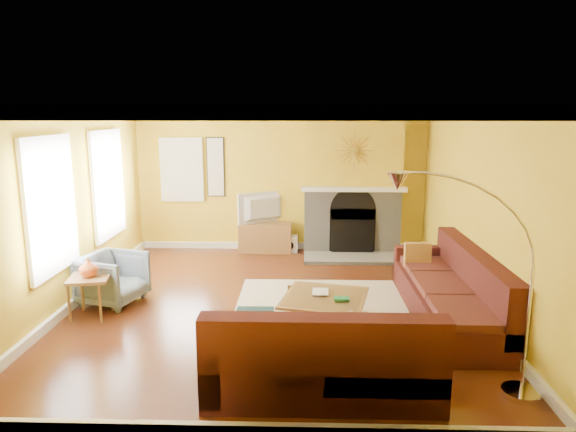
{
  "coord_description": "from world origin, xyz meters",
  "views": [
    {
      "loc": [
        0.42,
        -6.76,
        2.65
      ],
      "look_at": [
        0.21,
        0.4,
        1.18
      ],
      "focal_mm": 32.0,
      "sensor_mm": 36.0,
      "label": 1
    }
  ],
  "objects_px": {
    "coffee_table": "(324,311)",
    "arc_lamp": "(467,289)",
    "sectional_sofa": "(361,296)",
    "side_table": "(91,297)",
    "armchair": "(113,278)",
    "media_console": "(265,237)"
  },
  "relations": [
    {
      "from": "sectional_sofa",
      "to": "side_table",
      "type": "xyz_separation_m",
      "value": [
        -3.47,
        0.34,
        -0.17
      ]
    },
    {
      "from": "sectional_sofa",
      "to": "armchair",
      "type": "relative_size",
      "value": 4.77
    },
    {
      "from": "armchair",
      "to": "sectional_sofa",
      "type": "bearing_deg",
      "value": -87.23
    },
    {
      "from": "coffee_table",
      "to": "armchair",
      "type": "bearing_deg",
      "value": 166.28
    },
    {
      "from": "armchair",
      "to": "side_table",
      "type": "height_order",
      "value": "armchair"
    },
    {
      "from": "coffee_table",
      "to": "side_table",
      "type": "xyz_separation_m",
      "value": [
        -3.04,
        0.2,
        0.08
      ]
    },
    {
      "from": "coffee_table",
      "to": "media_console",
      "type": "height_order",
      "value": "media_console"
    },
    {
      "from": "arc_lamp",
      "to": "media_console",
      "type": "bearing_deg",
      "value": 113.76
    },
    {
      "from": "coffee_table",
      "to": "arc_lamp",
      "type": "height_order",
      "value": "arc_lamp"
    },
    {
      "from": "side_table",
      "to": "arc_lamp",
      "type": "bearing_deg",
      "value": -22.55
    },
    {
      "from": "coffee_table",
      "to": "media_console",
      "type": "bearing_deg",
      "value": 105.98
    },
    {
      "from": "sectional_sofa",
      "to": "coffee_table",
      "type": "height_order",
      "value": "sectional_sofa"
    },
    {
      "from": "sectional_sofa",
      "to": "side_table",
      "type": "bearing_deg",
      "value": 174.33
    },
    {
      "from": "media_console",
      "to": "side_table",
      "type": "distance_m",
      "value": 3.86
    },
    {
      "from": "side_table",
      "to": "sectional_sofa",
      "type": "bearing_deg",
      "value": -5.67
    },
    {
      "from": "armchair",
      "to": "side_table",
      "type": "bearing_deg",
      "value": -174.48
    },
    {
      "from": "coffee_table",
      "to": "media_console",
      "type": "relative_size",
      "value": 1.0
    },
    {
      "from": "coffee_table",
      "to": "media_console",
      "type": "distance_m",
      "value": 3.61
    },
    {
      "from": "media_console",
      "to": "arc_lamp",
      "type": "xyz_separation_m",
      "value": [
        2.22,
        -5.04,
        0.79
      ]
    },
    {
      "from": "sectional_sofa",
      "to": "armchair",
      "type": "height_order",
      "value": "sectional_sofa"
    },
    {
      "from": "armchair",
      "to": "side_table",
      "type": "relative_size",
      "value": 1.41
    },
    {
      "from": "coffee_table",
      "to": "arc_lamp",
      "type": "relative_size",
      "value": 0.47
    }
  ]
}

